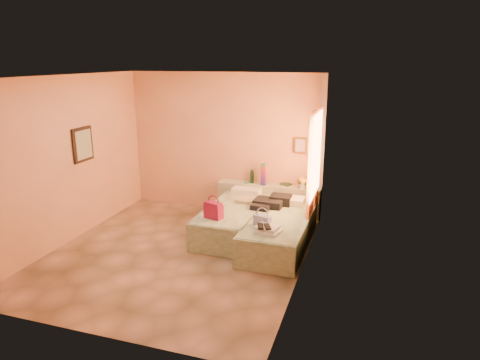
{
  "coord_description": "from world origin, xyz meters",
  "views": [
    {
      "loc": [
        2.88,
        -5.77,
        3.06
      ],
      "look_at": [
        0.78,
        0.85,
        1.07
      ],
      "focal_mm": 32.0,
      "sensor_mm": 36.0,
      "label": 1
    }
  ],
  "objects_px": {
    "headboard_ledge": "(268,200)",
    "bed_left": "(234,220)",
    "magenta_handbag": "(214,210)",
    "towel_stack": "(268,230)",
    "water_bottle": "(252,177)",
    "green_book": "(285,184)",
    "blue_handbag": "(262,221)",
    "bed_right": "(279,233)",
    "flower_vase": "(302,182)"
  },
  "relations": [
    {
      "from": "bed_right",
      "to": "flower_vase",
      "type": "bearing_deg",
      "value": 84.6
    },
    {
      "from": "headboard_ledge",
      "to": "water_bottle",
      "type": "distance_m",
      "value": 0.58
    },
    {
      "from": "bed_right",
      "to": "water_bottle",
      "type": "distance_m",
      "value": 1.73
    },
    {
      "from": "magenta_handbag",
      "to": "towel_stack",
      "type": "bearing_deg",
      "value": -2.76
    },
    {
      "from": "bed_right",
      "to": "blue_handbag",
      "type": "xyz_separation_m",
      "value": [
        -0.19,
        -0.39,
        0.34
      ]
    },
    {
      "from": "blue_handbag",
      "to": "towel_stack",
      "type": "relative_size",
      "value": 0.77
    },
    {
      "from": "water_bottle",
      "to": "magenta_handbag",
      "type": "xyz_separation_m",
      "value": [
        -0.17,
        -1.69,
        -0.14
      ]
    },
    {
      "from": "headboard_ledge",
      "to": "water_bottle",
      "type": "bearing_deg",
      "value": 176.82
    },
    {
      "from": "headboard_ledge",
      "to": "green_book",
      "type": "xyz_separation_m",
      "value": [
        0.32,
        0.07,
        0.34
      ]
    },
    {
      "from": "green_book",
      "to": "magenta_handbag",
      "type": "bearing_deg",
      "value": -92.43
    },
    {
      "from": "green_book",
      "to": "towel_stack",
      "type": "xyz_separation_m",
      "value": [
        0.17,
        -2.08,
        -0.12
      ]
    },
    {
      "from": "bed_right",
      "to": "water_bottle",
      "type": "height_order",
      "value": "water_bottle"
    },
    {
      "from": "headboard_ledge",
      "to": "bed_right",
      "type": "height_order",
      "value": "headboard_ledge"
    },
    {
      "from": "bed_left",
      "to": "green_book",
      "type": "xyz_separation_m",
      "value": [
        0.69,
        1.12,
        0.42
      ]
    },
    {
      "from": "bed_left",
      "to": "water_bottle",
      "type": "bearing_deg",
      "value": 89.46
    },
    {
      "from": "bed_left",
      "to": "flower_vase",
      "type": "relative_size",
      "value": 7.72
    },
    {
      "from": "bed_left",
      "to": "magenta_handbag",
      "type": "xyz_separation_m",
      "value": [
        -0.15,
        -0.62,
        0.39
      ]
    },
    {
      "from": "bed_right",
      "to": "flower_vase",
      "type": "xyz_separation_m",
      "value": [
        0.14,
        1.3,
        0.53
      ]
    },
    {
      "from": "bed_right",
      "to": "green_book",
      "type": "bearing_deg",
      "value": 98.82
    },
    {
      "from": "bed_right",
      "to": "headboard_ledge",
      "type": "bearing_deg",
      "value": 111.7
    },
    {
      "from": "magenta_handbag",
      "to": "flower_vase",
      "type": "bearing_deg",
      "value": 68.8
    },
    {
      "from": "headboard_ledge",
      "to": "magenta_handbag",
      "type": "height_order",
      "value": "magenta_handbag"
    },
    {
      "from": "water_bottle",
      "to": "blue_handbag",
      "type": "xyz_separation_m",
      "value": [
        0.68,
        -1.78,
        -0.2
      ]
    },
    {
      "from": "magenta_handbag",
      "to": "blue_handbag",
      "type": "xyz_separation_m",
      "value": [
        0.85,
        -0.09,
        -0.05
      ]
    },
    {
      "from": "water_bottle",
      "to": "bed_right",
      "type": "bearing_deg",
      "value": -57.72
    },
    {
      "from": "magenta_handbag",
      "to": "blue_handbag",
      "type": "distance_m",
      "value": 0.86
    },
    {
      "from": "water_bottle",
      "to": "flower_vase",
      "type": "bearing_deg",
      "value": -5.13
    },
    {
      "from": "bed_right",
      "to": "flower_vase",
      "type": "relative_size",
      "value": 7.72
    },
    {
      "from": "flower_vase",
      "to": "headboard_ledge",
      "type": "bearing_deg",
      "value": 173.84
    },
    {
      "from": "bed_left",
      "to": "green_book",
      "type": "height_order",
      "value": "green_book"
    },
    {
      "from": "flower_vase",
      "to": "blue_handbag",
      "type": "distance_m",
      "value": 1.73
    },
    {
      "from": "water_bottle",
      "to": "green_book",
      "type": "height_order",
      "value": "water_bottle"
    },
    {
      "from": "blue_handbag",
      "to": "towel_stack",
      "type": "xyz_separation_m",
      "value": [
        0.16,
        -0.24,
        -0.04
      ]
    },
    {
      "from": "headboard_ledge",
      "to": "green_book",
      "type": "height_order",
      "value": "green_book"
    },
    {
      "from": "headboard_ledge",
      "to": "flower_vase",
      "type": "height_order",
      "value": "flower_vase"
    },
    {
      "from": "headboard_ledge",
      "to": "bed_left",
      "type": "relative_size",
      "value": 1.02
    },
    {
      "from": "green_book",
      "to": "flower_vase",
      "type": "bearing_deg",
      "value": 0.32
    },
    {
      "from": "bed_right",
      "to": "green_book",
      "type": "xyz_separation_m",
      "value": [
        -0.21,
        1.44,
        0.42
      ]
    },
    {
      "from": "water_bottle",
      "to": "headboard_ledge",
      "type": "bearing_deg",
      "value": -3.18
    },
    {
      "from": "flower_vase",
      "to": "towel_stack",
      "type": "height_order",
      "value": "flower_vase"
    },
    {
      "from": "bed_right",
      "to": "blue_handbag",
      "type": "height_order",
      "value": "blue_handbag"
    },
    {
      "from": "water_bottle",
      "to": "magenta_handbag",
      "type": "relative_size",
      "value": 0.88
    },
    {
      "from": "bed_right",
      "to": "magenta_handbag",
      "type": "xyz_separation_m",
      "value": [
        -1.05,
        -0.3,
        0.39
      ]
    },
    {
      "from": "headboard_ledge",
      "to": "blue_handbag",
      "type": "xyz_separation_m",
      "value": [
        0.33,
        -1.76,
        0.26
      ]
    },
    {
      "from": "headboard_ledge",
      "to": "bed_left",
      "type": "height_order",
      "value": "headboard_ledge"
    },
    {
      "from": "blue_handbag",
      "to": "green_book",
      "type": "bearing_deg",
      "value": 106.49
    },
    {
      "from": "headboard_ledge",
      "to": "magenta_handbag",
      "type": "xyz_separation_m",
      "value": [
        -0.52,
        -1.67,
        0.31
      ]
    },
    {
      "from": "bed_left",
      "to": "towel_stack",
      "type": "distance_m",
      "value": 1.32
    },
    {
      "from": "bed_right",
      "to": "flower_vase",
      "type": "distance_m",
      "value": 1.41
    },
    {
      "from": "bed_right",
      "to": "towel_stack",
      "type": "xyz_separation_m",
      "value": [
        -0.03,
        -0.64,
        0.3
      ]
    }
  ]
}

